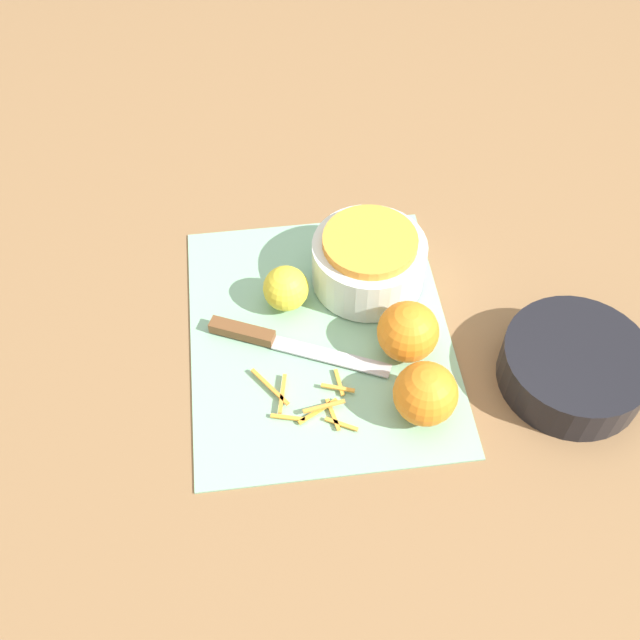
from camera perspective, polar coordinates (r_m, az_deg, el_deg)
ground_plane at (r=1.05m, az=-0.00°, el=-1.20°), size 4.00×4.00×0.00m
cutting_board at (r=1.04m, az=-0.00°, el=-1.10°), size 0.43×0.36×0.01m
bowl_speckled at (r=1.07m, az=3.74°, el=4.60°), size 0.16×0.16×0.09m
bowl_dark at (r=1.04m, az=18.77°, el=-3.36°), size 0.19×0.19×0.06m
knife at (r=1.03m, az=-4.16°, el=-1.39°), size 0.13×0.24×0.02m
orange_left at (r=0.95m, az=8.04°, el=-5.58°), size 0.08×0.08×0.08m
orange_right at (r=1.00m, az=6.72°, el=-0.89°), size 0.08×0.08×0.08m
lemon at (r=1.05m, az=-2.62°, el=2.42°), size 0.06×0.06×0.06m
peel_pile at (r=0.98m, az=-0.66°, el=-6.25°), size 0.11×0.13×0.01m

